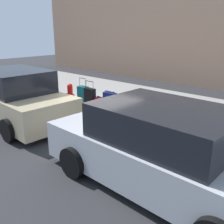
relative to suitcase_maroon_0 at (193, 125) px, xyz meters
name	(u,v)px	position (x,y,z in m)	size (l,w,h in m)	color
ground_plane	(92,120)	(3.30, 0.47, -0.52)	(40.00, 40.00, 0.00)	#28282B
sidewalk_curb	(138,103)	(3.30, -2.03, -0.45)	(18.00, 5.00, 0.14)	gray
suitcase_maroon_0	(193,125)	(0.00, 0.00, 0.00)	(0.40, 0.28, 0.97)	maroon
suitcase_black_1	(175,122)	(0.49, 0.06, -0.01)	(0.45, 0.29, 1.03)	black
suitcase_teal_2	(162,117)	(0.98, -0.08, -0.02)	(0.40, 0.23, 0.97)	#0F606B
suitcase_red_3	(148,114)	(1.43, -0.04, -0.03)	(0.36, 0.25, 0.96)	red
suitcase_olive_4	(133,114)	(1.91, 0.07, -0.10)	(0.47, 0.24, 0.83)	#59601E
suitcase_silver_5	(122,108)	(2.39, 0.03, -0.03)	(0.35, 0.27, 0.76)	#9EA0A8
suitcase_navy_6	(110,104)	(2.87, 0.05, 0.01)	(0.46, 0.22, 0.84)	navy
suitcase_maroon_7	(100,105)	(3.36, 0.01, -0.13)	(0.38, 0.23, 0.56)	maroon
suitcase_black_8	(90,99)	(3.83, 0.04, 0.01)	(0.43, 0.20, 1.03)	black
suitcase_teal_9	(83,97)	(4.29, -0.04, 0.00)	(0.37, 0.28, 1.07)	#0F606B
fire_hydrant	(70,93)	(4.99, -0.01, 0.02)	(0.39, 0.21, 0.77)	red
bollard_post	(56,91)	(5.70, 0.14, 0.01)	(0.12, 0.12, 0.77)	brown
parked_car_silver_0	(162,150)	(-0.42, 2.16, 0.22)	(4.70, 2.17, 1.58)	#B2B5BA
parked_car_beige_1	(16,98)	(4.98, 2.16, 0.26)	(4.43, 2.17, 1.66)	tan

